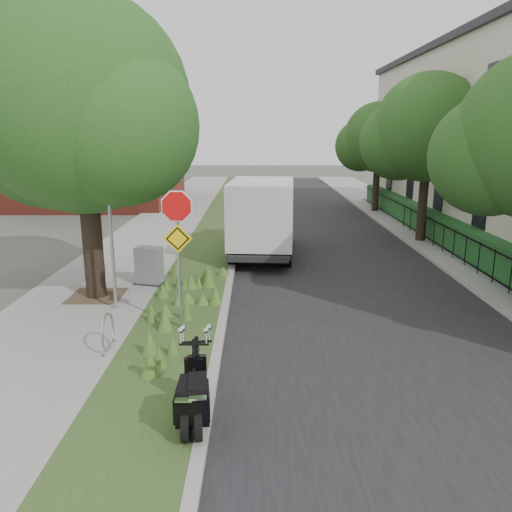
{
  "coord_description": "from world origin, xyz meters",
  "views": [
    {
      "loc": [
        0.29,
        -9.97,
        4.39
      ],
      "look_at": [
        0.29,
        2.51,
        1.3
      ],
      "focal_mm": 35.0,
      "sensor_mm": 36.0,
      "label": 1
    }
  ],
  "objects": [
    {
      "name": "kerb_near",
      "position": [
        -0.5,
        10.0,
        0.07
      ],
      "size": [
        0.2,
        60.0,
        0.13
      ],
      "primitive_type": "cube",
      "color": "#9E9991",
      "rests_on": "ground"
    },
    {
      "name": "box_truck",
      "position": [
        0.53,
        7.75,
        1.55
      ],
      "size": [
        2.41,
        5.38,
        2.37
      ],
      "color": "#262628",
      "rests_on": "ground"
    },
    {
      "name": "sign_assembly",
      "position": [
        -1.4,
        0.58,
        2.33
      ],
      "size": [
        0.94,
        0.08,
        3.22
      ],
      "color": "#A5A8AD",
      "rests_on": "ground"
    },
    {
      "name": "road",
      "position": [
        3.0,
        10.0,
        0.01
      ],
      "size": [
        7.0,
        60.0,
        0.01
      ],
      "primitive_type": "cube",
      "color": "black",
      "rests_on": "ground"
    },
    {
      "name": "kerb_far",
      "position": [
        6.5,
        10.0,
        0.07
      ],
      "size": [
        0.2,
        60.0,
        0.13
      ],
      "primitive_type": "cube",
      "color": "#9E9991",
      "rests_on": "ground"
    },
    {
      "name": "verge",
      "position": [
        -1.5,
        10.0,
        0.06
      ],
      "size": [
        2.0,
        60.0,
        0.12
      ],
      "primitive_type": "cube",
      "color": "#32481F",
      "rests_on": "ground"
    },
    {
      "name": "bike_hoop",
      "position": [
        -2.7,
        -0.6,
        0.5
      ],
      "size": [
        0.06,
        0.78,
        0.77
      ],
      "color": "#A5A8AD",
      "rests_on": "ground"
    },
    {
      "name": "fence_far",
      "position": [
        7.2,
        10.0,
        0.67
      ],
      "size": [
        0.04,
        24.0,
        1.0
      ],
      "color": "black",
      "rests_on": "ground"
    },
    {
      "name": "far_tree_c",
      "position": [
        6.94,
        18.04,
        3.95
      ],
      "size": [
        4.37,
        3.89,
        5.93
      ],
      "color": "black",
      "rests_on": "ground"
    },
    {
      "name": "utility_cabinet",
      "position": [
        -2.8,
        3.94,
        0.64
      ],
      "size": [
        0.92,
        0.73,
        1.08
      ],
      "color": "#262628",
      "rests_on": "ground"
    },
    {
      "name": "brick_building",
      "position": [
        -9.5,
        22.0,
        4.21
      ],
      "size": [
        9.4,
        10.4,
        8.3
      ],
      "color": "maroon",
      "rests_on": "ground"
    },
    {
      "name": "scooter_far",
      "position": [
        -0.58,
        -3.26,
        0.5
      ],
      "size": [
        0.47,
        1.66,
        0.79
      ],
      "color": "black",
      "rests_on": "ground"
    },
    {
      "name": "footpath_far",
      "position": [
        8.2,
        10.0,
        0.06
      ],
      "size": [
        3.2,
        60.0,
        0.12
      ],
      "primitive_type": "cube",
      "color": "gray",
      "rests_on": "ground"
    },
    {
      "name": "hedge_far",
      "position": [
        7.9,
        10.0,
        0.67
      ],
      "size": [
        1.0,
        24.0,
        1.1
      ],
      "primitive_type": "cube",
      "color": "#19471C",
      "rests_on": "footpath_far"
    },
    {
      "name": "bare_post",
      "position": [
        -3.2,
        1.8,
        2.12
      ],
      "size": [
        0.08,
        0.08,
        4.0
      ],
      "color": "#A5A8AD",
      "rests_on": "ground"
    },
    {
      "name": "ground",
      "position": [
        0.0,
        0.0,
        0.0
      ],
      "size": [
        120.0,
        120.0,
        0.0
      ],
      "primitive_type": "plane",
      "color": "#4C5147",
      "rests_on": "ground"
    },
    {
      "name": "street_tree_main",
      "position": [
        -4.08,
        2.86,
        4.8
      ],
      "size": [
        6.21,
        5.54,
        7.66
      ],
      "color": "black",
      "rests_on": "ground"
    },
    {
      "name": "sidewalk_near",
      "position": [
        -4.25,
        10.0,
        0.06
      ],
      "size": [
        3.5,
        60.0,
        0.12
      ],
      "primitive_type": "cube",
      "color": "gray",
      "rests_on": "ground"
    },
    {
      "name": "scooter_near",
      "position": [
        -0.7,
        -3.29,
        0.49
      ],
      "size": [
        0.33,
        1.62,
        0.77
      ],
      "color": "black",
      "rests_on": "ground"
    },
    {
      "name": "far_tree_b",
      "position": [
        6.94,
        10.05,
        4.37
      ],
      "size": [
        4.83,
        4.31,
        6.56
      ],
      "color": "black",
      "rests_on": "ground"
    }
  ]
}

